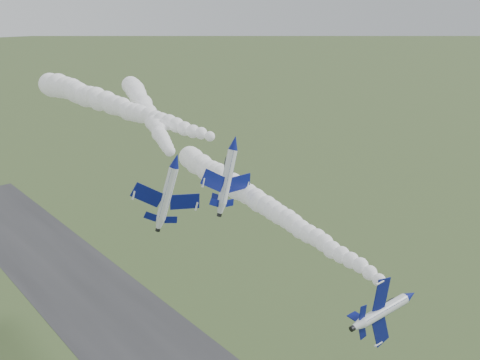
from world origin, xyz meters
name	(u,v)px	position (x,y,z in m)	size (l,w,h in m)	color
jet_lead	(410,296)	(11.09, -11.05, 30.80)	(3.77, 11.48, 9.43)	white
smoke_trail_jet_lead	(263,205)	(14.27, 20.32, 32.91)	(4.72, 57.59, 4.72)	white
jet_pair_left	(176,161)	(-1.15, 23.33, 43.11)	(10.38, 12.38, 4.07)	white
smoke_trail_jet_pair_left	(146,110)	(13.19, 56.53, 43.99)	(4.78, 65.62, 4.78)	white
jet_pair_right	(235,143)	(11.06, 24.08, 43.72)	(11.29, 14.03, 4.44)	white
smoke_trail_jet_pair_right	(114,105)	(8.23, 61.32, 44.99)	(5.79, 68.02, 5.79)	white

